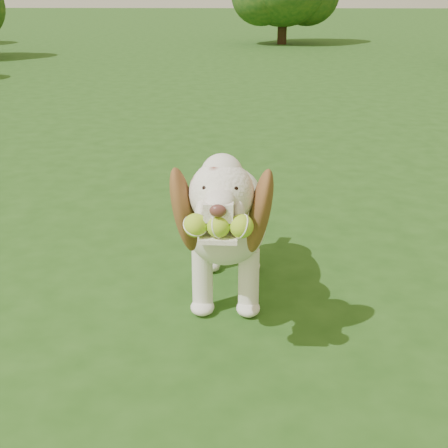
{
  "coord_description": "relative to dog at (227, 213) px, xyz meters",
  "views": [
    {
      "loc": [
        0.22,
        -3.34,
        1.53
      ],
      "look_at": [
        0.14,
        -0.72,
        0.52
      ],
      "focal_mm": 50.0,
      "sensor_mm": 36.0,
      "label": 1
    }
  ],
  "objects": [
    {
      "name": "dog",
      "position": [
        0.0,
        0.0,
        0.0
      ],
      "size": [
        0.47,
        1.36,
        0.89
      ],
      "rotation": [
        0.0,
        0.0,
        -0.03
      ],
      "color": "white",
      "rests_on": "ground"
    },
    {
      "name": "ground",
      "position": [
        -0.15,
        0.45,
        -0.47
      ],
      "size": [
        80.0,
        80.0,
        0.0
      ],
      "primitive_type": "plane",
      "color": "#204814",
      "rests_on": "ground"
    }
  ]
}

